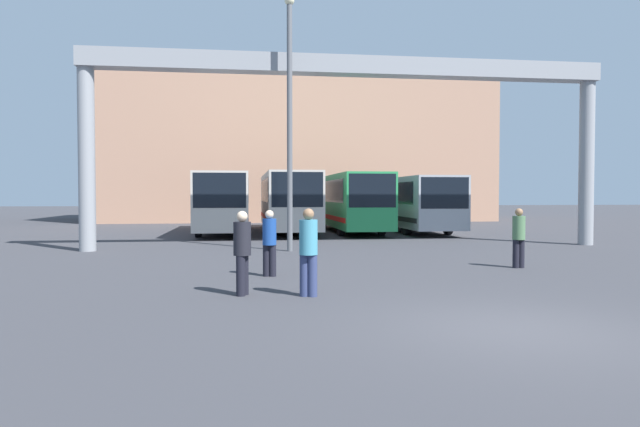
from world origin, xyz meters
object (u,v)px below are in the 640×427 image
at_px(pedestrian_far_center, 519,236).
at_px(pedestrian_near_left, 269,241).
at_px(bus_slot_0, 224,199).
at_px(bus_slot_3, 409,201).
at_px(pedestrian_mid_right, 242,251).
at_px(bus_slot_1, 288,199).
at_px(pedestrian_mid_left, 308,250).
at_px(lamp_post, 290,114).
at_px(bus_slot_2, 349,199).

distance_m(pedestrian_far_center, pedestrian_near_left, 7.13).
bearing_deg(bus_slot_0, bus_slot_3, 2.52).
bearing_deg(pedestrian_mid_right, bus_slot_1, -163.10).
relative_size(bus_slot_1, bus_slot_3, 1.00).
distance_m(bus_slot_0, pedestrian_near_left, 16.83).
xyz_separation_m(bus_slot_0, pedestrian_far_center, (8.80, -15.98, -0.92)).
bearing_deg(pedestrian_near_left, pedestrian_mid_right, -90.20).
relative_size(pedestrian_mid_left, pedestrian_mid_right, 1.03).
xyz_separation_m(pedestrian_far_center, pedestrian_near_left, (-7.10, -0.74, -0.00)).
xyz_separation_m(bus_slot_3, lamp_post, (-7.73, -10.76, 3.29)).
distance_m(pedestrian_far_center, lamp_post, 9.27).
bearing_deg(bus_slot_0, bus_slot_1, 7.56).
bearing_deg(bus_slot_0, pedestrian_far_center, -61.17).
distance_m(bus_slot_0, bus_slot_1, 3.52).
height_order(bus_slot_0, lamp_post, lamp_post).
bearing_deg(bus_slot_0, pedestrian_mid_right, -86.99).
bearing_deg(pedestrian_far_center, pedestrian_near_left, -175.59).
bearing_deg(bus_slot_2, lamp_post, -111.68).
bearing_deg(bus_slot_3, pedestrian_near_left, -117.07).
distance_m(bus_slot_2, pedestrian_near_left, 17.91).
height_order(pedestrian_mid_left, pedestrian_far_center, pedestrian_mid_left).
bearing_deg(lamp_post, bus_slot_2, 68.32).
xyz_separation_m(bus_slot_2, lamp_post, (-4.24, -10.67, 3.21)).
height_order(bus_slot_2, pedestrian_mid_left, bus_slot_2).
bearing_deg(bus_slot_0, lamp_post, -75.08).
relative_size(bus_slot_0, lamp_post, 1.16).
bearing_deg(bus_slot_3, lamp_post, -125.71).
relative_size(bus_slot_1, pedestrian_near_left, 6.94).
xyz_separation_m(bus_slot_0, pedestrian_mid_right, (1.02, -19.38, -0.90)).
distance_m(bus_slot_3, pedestrian_mid_left, 21.74).
xyz_separation_m(pedestrian_far_center, pedestrian_mid_right, (-7.78, -3.41, 0.03)).
relative_size(bus_slot_1, bus_slot_2, 1.02).
bearing_deg(bus_slot_2, pedestrian_near_left, -107.19).
bearing_deg(bus_slot_1, pedestrian_far_center, -72.12).
distance_m(bus_slot_2, pedestrian_far_center, 16.48).
distance_m(bus_slot_0, bus_slot_3, 10.49).
bearing_deg(pedestrian_mid_right, bus_slot_3, 178.52).
distance_m(bus_slot_3, pedestrian_far_center, 16.55).
xyz_separation_m(pedestrian_mid_left, pedestrian_near_left, (-0.66, 2.98, -0.06)).
xyz_separation_m(pedestrian_near_left, lamp_post, (1.04, 6.41, 4.13)).
relative_size(pedestrian_mid_left, lamp_post, 0.19).
distance_m(bus_slot_1, bus_slot_2, 3.49).
relative_size(pedestrian_near_left, lamp_post, 0.18).
xyz_separation_m(bus_slot_0, lamp_post, (2.74, -10.30, 3.21)).
height_order(pedestrian_mid_left, pedestrian_mid_right, pedestrian_mid_left).
xyz_separation_m(bus_slot_2, pedestrian_mid_left, (-4.63, -20.07, -0.87)).
bearing_deg(pedestrian_near_left, pedestrian_far_center, 20.04).
bearing_deg(bus_slot_1, bus_slot_2, -1.48).
height_order(bus_slot_0, bus_slot_2, bus_slot_0).
bearing_deg(pedestrian_mid_right, bus_slot_2, -172.80).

